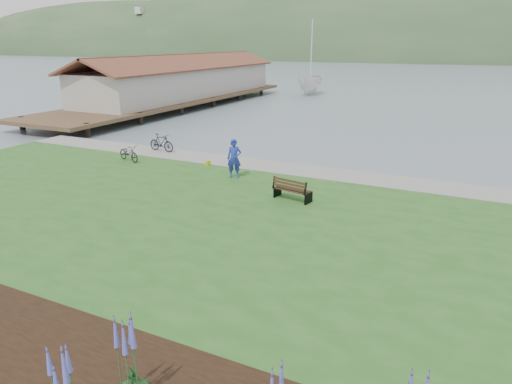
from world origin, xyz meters
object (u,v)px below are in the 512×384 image
(park_bench, at_px, (291,189))
(bicycle_a, at_px, (129,153))
(sailboat, at_px, (310,95))
(person, at_px, (234,155))

(park_bench, xyz_separation_m, bicycle_a, (-10.52, 2.20, -0.04))
(sailboat, bearing_deg, park_bench, -75.50)
(person, height_order, bicycle_a, person)
(bicycle_a, bearing_deg, sailboat, 22.26)
(park_bench, height_order, person, person)
(park_bench, height_order, sailboat, sailboat)
(park_bench, relative_size, sailboat, 0.06)
(person, xyz_separation_m, sailboat, (-9.97, 39.24, -1.51))
(bicycle_a, height_order, sailboat, sailboat)
(park_bench, relative_size, bicycle_a, 0.97)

